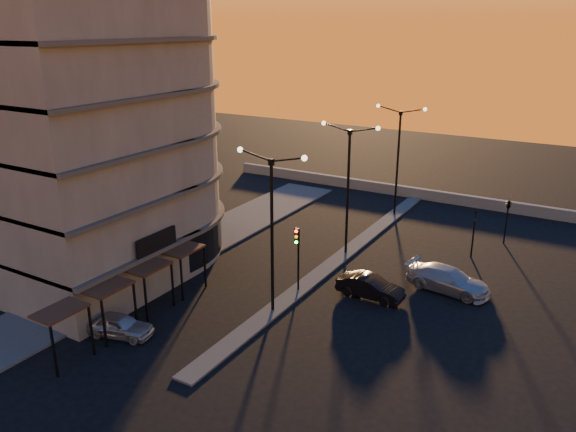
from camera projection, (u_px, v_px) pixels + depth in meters
The scene contains 14 objects.
ground at pixel (273, 311), 32.63m from camera, with size 120.00×120.00×0.00m, color black.
sidewalk_west at pixel (180, 252), 40.91m from camera, with size 5.00×40.00×0.12m, color #464643.
median at pixel (346, 253), 40.76m from camera, with size 1.20×36.00×0.12m, color #464643.
parapet at pixel (437, 196), 52.69m from camera, with size 44.00×0.50×1.00m, color slate.
building at pixel (84, 89), 35.51m from camera, with size 14.35×17.08×25.00m.
streetlamp_near at pixel (272, 221), 30.81m from camera, with size 4.32×0.32×9.51m.
streetlamp_mid at pixel (348, 180), 38.96m from camera, with size 4.32×0.32×9.51m.
streetlamp_far at pixel (398, 153), 47.11m from camera, with size 4.32×0.32×9.51m.
traffic_light_main at pixel (297, 249), 34.03m from camera, with size 0.28×0.44×4.25m.
signal_east_a at pixel (474, 232), 39.57m from camera, with size 0.13×0.16×3.60m.
signal_east_b at pixel (509, 205), 41.72m from camera, with size 0.42×1.99×3.60m.
car_hatchback at pixel (119, 325), 29.90m from camera, with size 1.48×3.67×1.25m, color #AEAFB6.
car_sedan at pixel (370, 287), 34.12m from camera, with size 1.44×4.13×1.36m, color black.
car_wagon at pixel (448, 279), 34.94m from camera, with size 2.11×5.20×1.51m, color #ACAFB4.
Camera 1 is at (15.52, -24.58, 15.86)m, focal length 35.00 mm.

